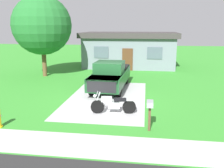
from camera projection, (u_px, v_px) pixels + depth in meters
name	position (u px, v px, depth m)	size (l,w,h in m)	color
ground_plane	(107.00, 98.00, 14.65)	(80.00, 80.00, 0.00)	#338A2B
driveway_pad	(107.00, 98.00, 14.65)	(4.48, 8.15, 0.01)	#A9A9A9
sidewalk_strip	(81.00, 145.00, 8.87)	(36.00, 1.80, 0.01)	#B1B1AC
motorcycle	(113.00, 104.00, 11.93)	(2.21, 0.70, 1.09)	black
pickup_truck	(111.00, 75.00, 16.57)	(2.25, 5.71, 1.90)	black
mailbox	(150.00, 108.00, 9.85)	(0.26, 0.48, 1.26)	#4C3823
shade_tree	(42.00, 25.00, 19.99)	(4.80, 4.80, 6.61)	brown
neighbor_house	(129.00, 49.00, 25.52)	(9.60, 5.60, 3.50)	slate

